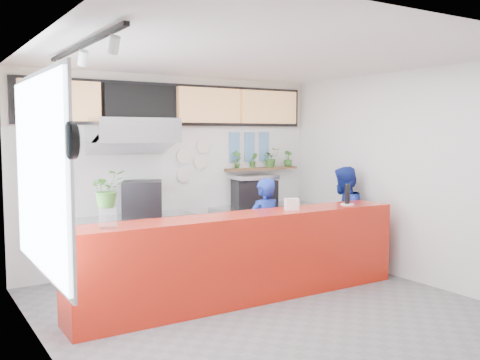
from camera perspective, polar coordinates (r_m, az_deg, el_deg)
name	(u,v)px	position (r m, az deg, el deg)	size (l,w,h in m)	color
floor	(264,309)	(6.62, 2.54, -13.54)	(5.00, 5.00, 0.00)	slate
ceiling	(265,56)	(6.34, 2.65, 13.10)	(5.00, 5.00, 0.00)	silver
wall_back	(174,172)	(8.48, -7.03, 0.87)	(5.00, 5.00, 0.00)	white
wall_left	(44,198)	(5.31, -20.21, -1.85)	(5.00, 5.00, 0.00)	white
wall_right	(408,176)	(7.99, 17.53, 0.42)	(5.00, 5.00, 0.00)	white
service_counter	(246,257)	(6.79, 0.63, -8.24)	(4.50, 0.60, 1.10)	red
cream_band	(174,101)	(8.46, -7.08, 8.31)	(5.00, 0.02, 0.80)	beige
prep_bench	(134,247)	(8.04, -11.25, -6.97)	(1.80, 0.60, 0.90)	#B2B5BA
panini_oven	(142,198)	(7.98, -10.38, -1.93)	(0.57, 0.57, 0.51)	black
extraction_hood	(133,130)	(7.83, -11.33, 5.23)	(1.20, 0.70, 0.35)	#B2B5BA
hood_lip	(133,144)	(7.83, -11.31, 3.77)	(1.20, 0.70, 0.08)	#B2B5BA
right_bench	(263,231)	(9.09, 2.49, -5.49)	(1.80, 0.60, 0.90)	#B2B5BA
espresso_machine	(254,193)	(8.89, 1.51, -1.37)	(0.68, 0.49, 0.44)	black
espresso_tray	(254,177)	(8.87, 1.51, 0.32)	(0.70, 0.49, 0.07)	#B9BCC1
herb_shelf	(262,169)	(9.18, 2.32, 1.22)	(1.40, 0.18, 0.04)	brown
menu_board_far_left	(60,101)	(7.78, -18.62, 8.02)	(1.10, 0.10, 0.55)	tan
menu_board_mid_left	(141,103)	(8.13, -10.56, 8.05)	(1.10, 0.10, 0.55)	black
menu_board_mid_right	(209,105)	(8.62, -3.30, 7.95)	(1.10, 0.10, 0.55)	tan
menu_board_far_right	(269,107)	(9.23, 3.09, 7.75)	(1.10, 0.10, 0.55)	tan
soffit	(175,105)	(8.43, -6.99, 7.99)	(4.80, 0.04, 0.65)	black
window_pane	(39,175)	(5.59, -20.60, 0.52)	(0.04, 2.20, 1.90)	silver
window_frame	(42,175)	(5.60, -20.40, 0.53)	(0.03, 2.30, 2.00)	#B2B5BA
wall_clock_rim	(72,140)	(4.41, -17.52, 4.05)	(0.30, 0.30, 0.05)	black
wall_clock_face	(76,140)	(4.42, -17.14, 4.06)	(0.26, 0.26, 0.02)	white
track_rail	(83,45)	(5.44, -16.44, 13.63)	(0.05, 2.40, 0.04)	black
dec_plate_a	(184,156)	(8.50, -6.05, 2.58)	(0.24, 0.24, 0.03)	silver
dec_plate_b	(200,162)	(8.64, -4.25, 1.97)	(0.24, 0.24, 0.03)	silver
dec_plate_c	(184,175)	(8.52, -6.03, 0.56)	(0.24, 0.24, 0.03)	silver
dec_plate_d	(203,146)	(8.66, -3.97, 3.63)	(0.24, 0.24, 0.03)	silver
photo_frame_a	(234,140)	(8.96, -0.60, 4.33)	(0.20, 0.02, 0.25)	#598CBF
photo_frame_b	(249,140)	(9.12, 1.01, 4.34)	(0.20, 0.02, 0.25)	#598CBF
photo_frame_c	(264,139)	(9.29, 2.57, 4.35)	(0.20, 0.02, 0.25)	#598CBF
photo_frame_d	(234,155)	(8.97, -0.60, 2.73)	(0.20, 0.02, 0.25)	#598CBF
photo_frame_e	(249,154)	(9.13, 1.01, 2.77)	(0.20, 0.02, 0.25)	#598CBF
photo_frame_f	(264,154)	(9.29, 2.56, 2.80)	(0.20, 0.02, 0.25)	#598CBF
staff_center	(264,231)	(7.51, 2.57, -5.45)	(0.54, 0.36, 1.49)	navy
staff_right	(343,218)	(8.49, 10.97, -3.96)	(0.78, 0.60, 1.59)	navy
herb_a	(237,159)	(8.90, -0.33, 2.21)	(0.16, 0.11, 0.30)	#356A25
herb_b	(253,160)	(9.08, 1.43, 2.12)	(0.14, 0.11, 0.26)	#356A25
herb_c	(271,158)	(9.28, 3.29, 2.40)	(0.30, 0.26, 0.33)	#356A25
herb_d	(288,159)	(9.50, 5.14, 2.30)	(0.16, 0.14, 0.28)	#356A25
glass_vase	(108,217)	(5.86, -13.93, -3.85)	(0.19, 0.19, 0.24)	white
basil_vase	(107,189)	(5.82, -13.99, -0.92)	(0.36, 0.31, 0.40)	#356A25
napkin_holder	(292,204)	(7.06, 5.54, -2.58)	(0.18, 0.11, 0.15)	white
white_plate	(347,204)	(7.70, 11.36, -2.55)	(0.19, 0.19, 0.01)	white
pepper_mill	(347,194)	(7.68, 11.37, -1.47)	(0.07, 0.07, 0.28)	black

